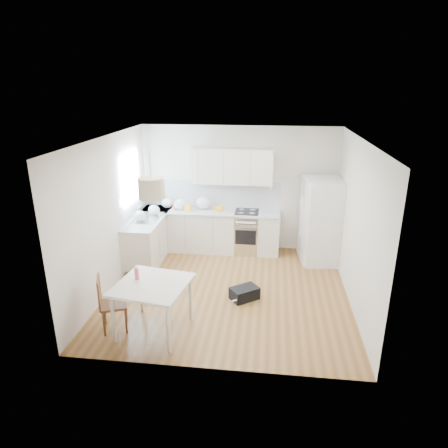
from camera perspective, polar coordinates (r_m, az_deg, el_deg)
name	(u,v)px	position (r m, az deg, el deg)	size (l,w,h in m)	color
floor	(228,290)	(7.29, 0.62, -9.46)	(4.20, 4.20, 0.00)	brown
ceiling	(229,139)	(6.43, 0.70, 12.09)	(4.20, 4.20, 0.00)	white
wall_back	(239,189)	(8.74, 2.17, 5.07)	(4.20, 4.20, 0.00)	silver
wall_left	(109,215)	(7.26, -16.06, 1.25)	(4.20, 4.20, 0.00)	silver
wall_right	(356,225)	(6.85, 18.40, -0.09)	(4.20, 4.20, 0.00)	silver
window_glassblock	(131,178)	(8.18, -13.21, 6.44)	(0.02, 1.00, 1.00)	#BFE0F9
cabinets_back	(210,231)	(8.80, -1.97, -1.05)	(3.00, 0.60, 0.88)	silver
cabinets_left	(149,239)	(8.52, -10.60, -2.10)	(0.60, 1.80, 0.88)	silver
counter_back	(210,211)	(8.65, -2.00, 1.81)	(3.02, 0.64, 0.04)	silver
counter_left	(148,218)	(8.36, -10.79, 0.83)	(0.64, 1.82, 0.04)	silver
backsplash_back	(212,194)	(8.84, -1.73, 4.30)	(3.00, 0.01, 0.58)	white
backsplash_left	(133,203)	(8.36, -12.85, 2.92)	(0.01, 1.80, 0.58)	white
upper_cabinets	(232,166)	(8.48, 1.10, 8.27)	(1.70, 0.32, 0.75)	silver
range_oven	(247,233)	(8.72, 3.24, -1.27)	(0.50, 0.61, 0.88)	silver
sink	(147,218)	(8.31, -10.90, 0.82)	(0.50, 0.80, 0.16)	silver
refrigerator	(322,221)	(8.36, 13.76, 0.40)	(0.84, 0.87, 1.74)	white
dining_table	(152,289)	(5.97, -10.21, -9.12)	(1.15, 1.15, 0.79)	beige
dining_chair	(114,303)	(6.26, -15.48, -10.83)	(0.37, 0.37, 0.88)	#533219
drink_bottle	(137,273)	(6.04, -12.37, -6.80)	(0.06, 0.06, 0.22)	#EE426A
gym_bag	(244,293)	(6.99, 2.94, -9.85)	(0.46, 0.30, 0.21)	black
pendant_lamp	(152,188)	(5.54, -10.32, 5.08)	(0.36, 0.36, 0.28)	beige
grocery_bag_a	(167,203)	(8.88, -8.15, 2.96)	(0.24, 0.20, 0.22)	white
grocery_bag_b	(180,204)	(8.71, -6.30, 2.80)	(0.27, 0.23, 0.24)	white
grocery_bag_c	(203,203)	(8.71, -2.97, 3.02)	(0.31, 0.26, 0.28)	white
grocery_bag_d	(154,210)	(8.43, -9.97, 1.96)	(0.24, 0.20, 0.22)	white
grocery_bag_e	(140,216)	(8.12, -11.90, 1.13)	(0.24, 0.20, 0.22)	white
snack_orange	(219,209)	(8.58, -0.79, 2.20)	(0.16, 0.10, 0.11)	orange
snack_yellow	(188,208)	(8.68, -5.23, 2.36)	(0.17, 0.11, 0.12)	#FFAF28
snack_red	(178,206)	(8.78, -6.63, 2.51)	(0.18, 0.11, 0.12)	red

